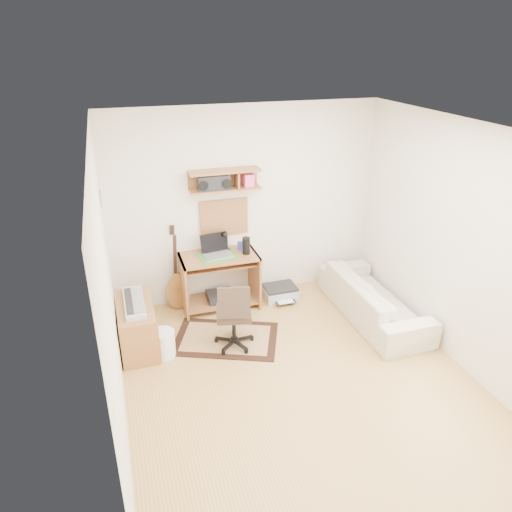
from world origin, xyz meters
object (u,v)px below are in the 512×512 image
object	(u,v)px
task_chair	(234,313)
cabinet	(137,326)
printer	(280,292)
sofa	(374,292)
desk	(220,281)

from	to	relation	value
task_chair	cabinet	world-z (taller)	task_chair
printer	sofa	distance (m)	1.30
desk	sofa	size ratio (longest dim) A/B	0.55
task_chair	cabinet	xyz separation A→B (m)	(-1.08, 0.33, -0.16)
printer	sofa	world-z (taller)	sofa
desk	task_chair	xyz separation A→B (m)	(-0.06, -0.94, 0.06)
task_chair	sofa	size ratio (longest dim) A/B	0.48
desk	printer	distance (m)	0.89
task_chair	printer	xyz separation A→B (m)	(0.90, 0.91, -0.35)
sofa	task_chair	bearing A→B (deg)	92.87
cabinet	sofa	world-z (taller)	sofa
cabinet	sofa	distance (m)	2.97
desk	sofa	xyz separation A→B (m)	(1.82, -0.85, -0.02)
task_chair	cabinet	distance (m)	1.14
desk	sofa	distance (m)	2.01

